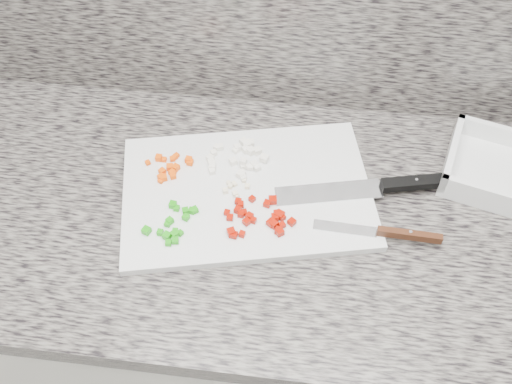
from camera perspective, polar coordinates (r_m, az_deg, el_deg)
cabinet at (r=1.47m, az=2.30°, el=-12.84°), size 3.92×0.62×0.86m
countertop at (r=1.08m, az=3.05°, el=-2.50°), size 3.96×0.64×0.04m
cutting_board at (r=1.08m, az=-0.92°, el=0.01°), size 0.52×0.41×0.02m
carrot_pile at (r=1.12m, az=-8.55°, el=2.47°), size 0.09×0.08×0.01m
onion_pile at (r=1.12m, az=-1.62°, el=3.49°), size 0.12×0.11×0.02m
green_pepper_pile at (r=1.03m, az=-8.28°, el=-3.17°), size 0.09×0.09×0.01m
red_pepper_pile at (r=1.03m, az=0.39°, el=-2.60°), size 0.13×0.10×0.01m
garlic_pile at (r=1.07m, az=-2.10°, el=0.40°), size 0.05×0.05×0.01m
chef_knife at (r=1.10m, az=12.85°, el=0.58°), size 0.33×0.11×0.02m
paring_knife at (r=1.04m, az=13.53°, el=-4.04°), size 0.23×0.03×0.02m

